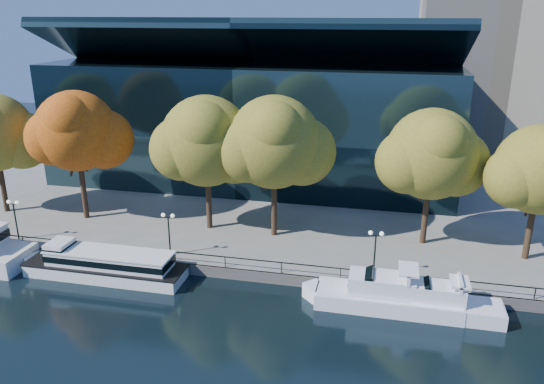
% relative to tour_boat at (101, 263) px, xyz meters
% --- Properties ---
extents(ground, '(160.00, 160.00, 0.00)m').
position_rel_tour_boat_xyz_m(ground, '(10.65, -1.06, -1.26)').
color(ground, black).
rests_on(ground, ground).
extents(promenade, '(90.00, 67.08, 1.00)m').
position_rel_tour_boat_xyz_m(promenade, '(10.65, 35.32, -0.76)').
color(promenade, slate).
rests_on(promenade, ground).
extents(railing, '(88.20, 0.08, 0.99)m').
position_rel_tour_boat_xyz_m(railing, '(10.65, 2.19, 0.68)').
color(railing, black).
rests_on(railing, promenade).
extents(convention_building, '(50.00, 24.57, 21.43)m').
position_rel_tour_boat_xyz_m(convention_building, '(6.65, 30.73, 7.24)').
color(convention_building, black).
rests_on(convention_building, ground).
extents(tour_boat, '(15.64, 3.49, 2.97)m').
position_rel_tour_boat_xyz_m(tour_boat, '(0.00, 0.00, 0.00)').
color(tour_boat, silver).
rests_on(tour_boat, ground).
extents(cruiser_near, '(12.48, 3.21, 3.61)m').
position_rel_tour_boat_xyz_m(cruiser_near, '(24.10, 0.10, -0.14)').
color(cruiser_near, white).
rests_on(cruiser_near, ground).
extents(cruiser_far, '(10.08, 2.79, 3.29)m').
position_rel_tour_boat_xyz_m(cruiser_far, '(28.22, -0.07, -0.22)').
color(cruiser_far, white).
rests_on(cruiser_far, ground).
extents(tree_1, '(10.33, 8.47, 13.62)m').
position_rel_tour_boat_xyz_m(tree_1, '(-7.23, 10.00, 9.04)').
color(tree_1, black).
rests_on(tree_1, promenade).
extents(tree_2, '(11.15, 9.15, 13.56)m').
position_rel_tour_boat_xyz_m(tree_2, '(6.64, 10.25, 8.64)').
color(tree_2, black).
rests_on(tree_2, promenade).
extents(tree_3, '(11.03, 9.04, 13.84)m').
position_rel_tour_boat_xyz_m(tree_3, '(13.49, 9.91, 8.98)').
color(tree_3, black).
rests_on(tree_3, promenade).
extents(tree_4, '(10.46, 8.57, 12.96)m').
position_rel_tour_boat_xyz_m(tree_4, '(27.85, 11.17, 8.34)').
color(tree_4, black).
rests_on(tree_4, promenade).
extents(tree_5, '(9.66, 7.92, 12.20)m').
position_rel_tour_boat_xyz_m(tree_5, '(36.71, 9.68, 7.90)').
color(tree_5, black).
rests_on(tree_5, promenade).
extents(lamp_0, '(1.26, 0.36, 4.03)m').
position_rel_tour_boat_xyz_m(lamp_0, '(-10.81, 3.44, 2.72)').
color(lamp_0, black).
rests_on(lamp_0, promenade).
extents(lamp_1, '(1.26, 0.36, 4.03)m').
position_rel_tour_boat_xyz_m(lamp_1, '(5.02, 3.44, 2.72)').
color(lamp_1, black).
rests_on(lamp_1, promenade).
extents(lamp_2, '(1.26, 0.36, 4.03)m').
position_rel_tour_boat_xyz_m(lamp_2, '(23.31, 3.44, 2.72)').
color(lamp_2, black).
rests_on(lamp_2, promenade).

